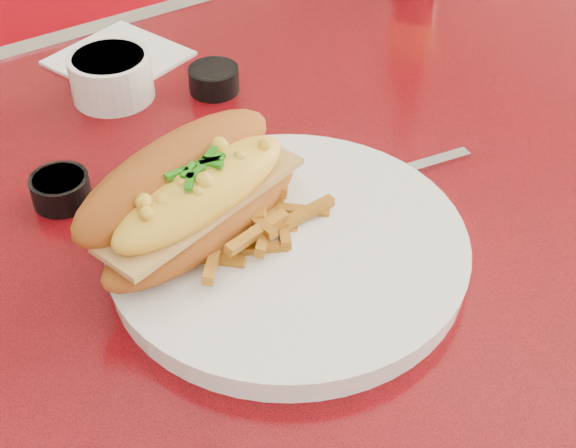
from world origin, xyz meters
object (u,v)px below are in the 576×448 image
mac_hoagie (193,195)px  sauce_cup_right (214,78)px  sauce_cup_left (61,188)px  knife (400,173)px  diner_table (272,311)px  dinner_plate (288,249)px  booth_bench_far (53,169)px  fork (329,191)px  gravy_ramekin (111,75)px

mac_hoagie → sauce_cup_right: 0.26m
sauce_cup_left → knife: 0.32m
diner_table → dinner_plate: 0.19m
booth_bench_far → sauce_cup_right: (0.05, -0.62, 0.50)m
sauce_cup_left → fork: bearing=-36.2°
fork → sauce_cup_left: 0.25m
dinner_plate → knife: 0.16m
booth_bench_far → knife: 0.99m
booth_bench_far → sauce_cup_left: (-0.17, -0.71, 0.50)m
mac_hoagie → fork: (0.13, -0.02, -0.04)m
booth_bench_far → sauce_cup_left: 0.88m
gravy_ramekin → mac_hoagie: bearing=-98.7°
mac_hoagie → gravy_ramekin: bearing=65.2°
dinner_plate → fork: (0.07, 0.04, 0.01)m
booth_bench_far → gravy_ramekin: (-0.05, -0.57, 0.51)m
sauce_cup_right → knife: (0.07, -0.23, -0.01)m
diner_table → dinner_plate: size_ratio=3.86×
diner_table → sauce_cup_right: 0.26m
sauce_cup_right → sauce_cup_left: bearing=-156.8°
sauce_cup_left → booth_bench_far: bearing=76.9°
dinner_plate → sauce_cup_right: 0.28m
gravy_ramekin → knife: (0.17, -0.28, -0.02)m
dinner_plate → mac_hoagie: size_ratio=1.36×
mac_hoagie → sauce_cup_right: bearing=41.4°
fork → knife: (0.09, 0.00, -0.02)m
diner_table → dinner_plate: dinner_plate is taller
booth_bench_far → fork: size_ratio=7.76×
mac_hoagie → fork: mac_hoagie is taller
gravy_ramekin → sauce_cup_right: 0.11m
diner_table → booth_bench_far: bearing=90.0°
mac_hoagie → knife: bearing=-19.9°
dinner_plate → knife: (0.16, 0.04, -0.01)m
booth_bench_far → gravy_ramekin: booth_bench_far is taller
knife → booth_bench_far: bearing=107.1°
diner_table → gravy_ramekin: bearing=101.8°
mac_hoagie → sauce_cup_left: size_ratio=3.69×
booth_bench_far → mac_hoagie: booth_bench_far is taller
fork → gravy_ramekin: (-0.08, 0.29, 0.00)m
diner_table → gravy_ramekin: size_ratio=11.21×
sauce_cup_right → knife: sauce_cup_right is taller
gravy_ramekin → sauce_cup_right: (0.10, -0.05, -0.01)m
dinner_plate → sauce_cup_left: bearing=126.1°
booth_bench_far → gravy_ramekin: bearing=-95.0°
mac_hoagie → gravy_ramekin: (0.04, 0.27, -0.03)m
gravy_ramekin → sauce_cup_left: (-0.12, -0.14, -0.01)m
dinner_plate → gravy_ramekin: (-0.02, 0.32, 0.01)m
booth_bench_far → sauce_cup_left: booth_bench_far is taller
diner_table → fork: size_ratio=7.95×
diner_table → fork: fork is taller
dinner_plate → mac_hoagie: (-0.06, 0.05, 0.05)m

